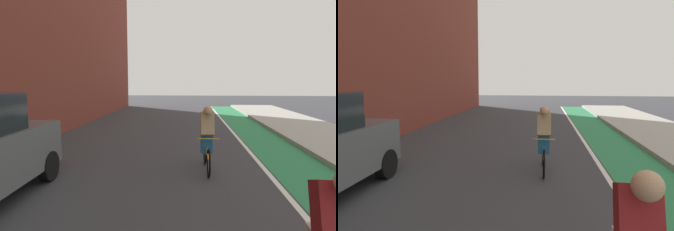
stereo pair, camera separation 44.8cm
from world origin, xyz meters
TOP-DOWN VIEW (x-y plane):
  - ground_plane at (0.00, 12.10)m, footprint 70.82×70.82m
  - bike_lane_paint at (3.46, 14.10)m, footprint 1.60×32.19m
  - lane_divider_stripe at (2.56, 14.10)m, footprint 0.12×32.19m
  - cyclist_trailing at (1.10, 12.85)m, footprint 0.48×1.72m

SIDE VIEW (x-z plane):
  - ground_plane at x=0.00m, z-range 0.00..0.00m
  - bike_lane_paint at x=3.46m, z-range 0.00..0.00m
  - lane_divider_stripe at x=2.56m, z-range 0.00..0.00m
  - cyclist_trailing at x=1.10m, z-range 0.00..1.62m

